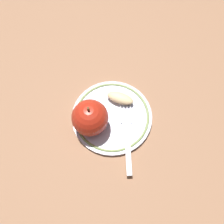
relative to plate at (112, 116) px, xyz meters
name	(u,v)px	position (x,y,z in m)	size (l,w,h in m)	color
ground_plane	(107,120)	(0.01, 0.01, -0.01)	(2.00, 2.00, 0.00)	#936648
plate	(112,116)	(0.00, 0.00, 0.00)	(0.20, 0.20, 0.01)	silver
apple_red_whole	(90,118)	(0.03, 0.05, 0.05)	(0.08, 0.08, 0.09)	#B32515
apple_slice_front	(120,98)	(0.01, -0.05, 0.02)	(0.07, 0.03, 0.02)	beige
fork	(127,137)	(-0.06, 0.02, 0.01)	(0.13, 0.16, 0.00)	silver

